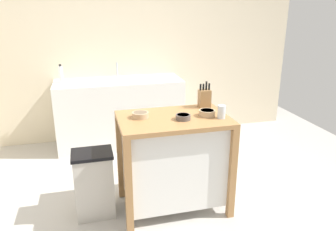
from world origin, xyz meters
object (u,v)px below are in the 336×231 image
at_px(kitchen_island, 173,158).
at_px(bottle_spray_cleaner, 61,74).
at_px(bowl_ceramic_small, 140,115).
at_px(drinking_cup, 221,112).
at_px(knife_block, 204,98).
at_px(bowl_stoneware_deep, 207,113).
at_px(trash_bin, 94,184).
at_px(sink_faucet, 117,70).
at_px(bowl_ceramic_wide, 183,117).

xyz_separation_m(kitchen_island, bottle_spray_cleaner, (-1.03, 1.71, 0.51)).
bearing_deg(kitchen_island, bowl_ceramic_small, 168.03).
bearing_deg(drinking_cup, knife_block, 94.28).
xyz_separation_m(bowl_stoneware_deep, drinking_cup, (0.10, -0.09, 0.03)).
xyz_separation_m(trash_bin, bottle_spray_cleaner, (-0.30, 1.65, 0.70)).
height_order(knife_block, sink_faucet, knife_block).
distance_m(drinking_cup, bottle_spray_cleaner, 2.33).
bearing_deg(bowl_ceramic_small, knife_block, 13.89).
distance_m(bowl_ceramic_wide, bottle_spray_cleaner, 2.10).
distance_m(bowl_ceramic_small, trash_bin, 0.76).
bearing_deg(bowl_ceramic_small, sink_faucet, 90.54).
relative_size(kitchen_island, bowl_ceramic_small, 6.64).
height_order(bowl_ceramic_wide, bowl_ceramic_small, bowl_ceramic_small).
xyz_separation_m(kitchen_island, knife_block, (0.37, 0.22, 0.49)).
height_order(sink_faucet, bottle_spray_cleaner, bottle_spray_cleaner).
distance_m(bowl_stoneware_deep, trash_bin, 1.21).
height_order(bowl_ceramic_small, trash_bin, bowl_ceramic_small).
xyz_separation_m(drinking_cup, bottle_spray_cleaner, (-1.43, 1.84, 0.05)).
distance_m(knife_block, drinking_cup, 0.36).
bearing_deg(drinking_cup, kitchen_island, 161.77).
relative_size(kitchen_island, trash_bin, 1.56).
xyz_separation_m(kitchen_island, drinking_cup, (0.40, -0.13, 0.46)).
distance_m(bowl_ceramic_wide, drinking_cup, 0.34).
height_order(bowl_ceramic_small, drinking_cup, drinking_cup).
bearing_deg(bowl_stoneware_deep, bottle_spray_cleaner, 127.28).
xyz_separation_m(drinking_cup, trash_bin, (-1.13, 0.18, -0.65)).
bearing_deg(kitchen_island, sink_faucet, 99.70).
height_order(bowl_stoneware_deep, bowl_ceramic_wide, bowl_stoneware_deep).
distance_m(sink_faucet, bottle_spray_cleaner, 0.73).
bearing_deg(bowl_ceramic_wide, bowl_ceramic_small, 158.01).
bearing_deg(trash_bin, bowl_ceramic_small, 1.01).
bearing_deg(kitchen_island, knife_block, 31.10).
bearing_deg(knife_block, sink_faucet, 113.50).
distance_m(kitchen_island, bowl_stoneware_deep, 0.53).
xyz_separation_m(knife_block, bowl_ceramic_small, (-0.66, -0.16, -0.06)).
bearing_deg(trash_bin, kitchen_island, -4.17).
bearing_deg(bottle_spray_cleaner, knife_block, -46.61).
xyz_separation_m(kitchen_island, bowl_ceramic_wide, (0.06, -0.08, 0.43)).
bearing_deg(bowl_stoneware_deep, sink_faucet, 108.38).
distance_m(kitchen_island, knife_block, 0.66).
distance_m(bowl_ceramic_wide, bowl_ceramic_small, 0.38).
bearing_deg(bowl_stoneware_deep, knife_block, 74.86).
bearing_deg(sink_faucet, bowl_ceramic_small, -89.46).
xyz_separation_m(bowl_ceramic_wide, bottle_spray_cleaner, (-1.09, 1.79, 0.08)).
distance_m(kitchen_island, bowl_ceramic_wide, 0.44).
bearing_deg(bowl_ceramic_wide, drinking_cup, -8.56).
distance_m(bowl_stoneware_deep, sink_faucet, 1.92).
xyz_separation_m(bowl_ceramic_wide, trash_bin, (-0.80, 0.13, -0.62)).
height_order(drinking_cup, bottle_spray_cleaner, bottle_spray_cleaner).
distance_m(knife_block, sink_faucet, 1.70).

